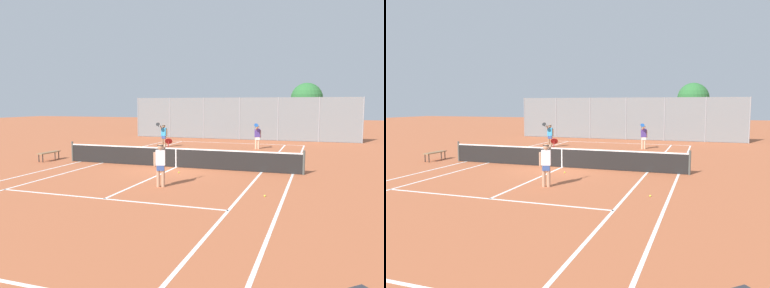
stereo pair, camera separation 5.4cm
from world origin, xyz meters
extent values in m
plane|color=#B25B38|center=(0.00, 0.00, 0.00)|extent=(120.00, 120.00, 0.00)
cube|color=white|center=(0.00, 11.90, 0.00)|extent=(11.00, 0.10, 0.01)
cube|color=white|center=(-5.50, 0.00, 0.00)|extent=(0.10, 23.80, 0.01)
cube|color=white|center=(5.50, 0.00, 0.00)|extent=(0.10, 23.80, 0.01)
cube|color=white|center=(-4.13, 0.00, 0.00)|extent=(0.10, 23.80, 0.01)
cube|color=white|center=(4.13, 0.00, 0.00)|extent=(0.10, 23.80, 0.01)
cube|color=white|center=(0.00, -6.40, 0.00)|extent=(8.26, 0.10, 0.01)
cube|color=white|center=(0.00, 6.40, 0.00)|extent=(8.26, 0.10, 0.01)
cube|color=white|center=(0.00, 0.00, 0.00)|extent=(0.10, 12.80, 0.01)
cylinder|color=#474C47|center=(-5.95, 0.00, 0.53)|extent=(0.10, 0.10, 1.07)
cylinder|color=#474C47|center=(5.95, 0.00, 0.53)|extent=(0.10, 0.10, 1.07)
cube|color=black|center=(0.00, 0.00, 0.46)|extent=(11.90, 0.02, 0.89)
cube|color=white|center=(0.00, 0.00, 0.92)|extent=(11.90, 0.03, 0.06)
cube|color=white|center=(0.00, 0.00, 0.44)|extent=(0.05, 0.03, 0.89)
cylinder|color=tan|center=(0.94, -4.21, 0.41)|extent=(0.13, 0.13, 0.82)
cylinder|color=tan|center=(1.11, -4.16, 0.41)|extent=(0.13, 0.13, 0.82)
cube|color=#334C8C|center=(1.03, -4.19, 0.74)|extent=(0.32, 0.26, 0.24)
cube|color=white|center=(1.03, -4.19, 1.10)|extent=(0.38, 0.29, 0.56)
sphere|color=tan|center=(1.03, -4.19, 1.49)|extent=(0.22, 0.22, 0.22)
cylinder|color=black|center=(1.03, -4.19, 1.56)|extent=(0.23, 0.23, 0.02)
cylinder|color=tan|center=(0.82, -4.25, 1.04)|extent=(0.08, 0.08, 0.52)
cylinder|color=tan|center=(1.11, -4.01, 1.39)|extent=(0.21, 0.46, 0.35)
cylinder|color=maroon|center=(1.15, -3.73, 1.55)|extent=(0.11, 0.25, 0.22)
cylinder|color=maroon|center=(1.12, -3.61, 1.66)|extent=(0.33, 0.27, 0.23)
cylinder|color=#936B4C|center=(-3.81, 7.61, 0.41)|extent=(0.13, 0.13, 0.82)
cylinder|color=#936B4C|center=(-3.99, 7.59, 0.41)|extent=(0.13, 0.13, 0.82)
cube|color=#334C8C|center=(-3.90, 7.60, 0.74)|extent=(0.30, 0.21, 0.24)
cube|color=#3399D8|center=(-3.90, 7.60, 1.10)|extent=(0.36, 0.23, 0.56)
sphere|color=#936B4C|center=(-3.90, 7.60, 1.49)|extent=(0.22, 0.22, 0.22)
cylinder|color=black|center=(-3.90, 7.60, 1.56)|extent=(0.23, 0.23, 0.02)
cylinder|color=#936B4C|center=(-3.68, 7.62, 1.04)|extent=(0.08, 0.08, 0.52)
cylinder|color=#936B4C|center=(-4.02, 7.45, 1.39)|extent=(0.13, 0.46, 0.35)
cylinder|color=black|center=(-4.12, 7.17, 1.55)|extent=(0.06, 0.25, 0.22)
cylinder|color=black|center=(-4.11, 7.05, 1.66)|extent=(0.30, 0.22, 0.23)
cylinder|color=#D8A884|center=(2.63, 8.72, 0.41)|extent=(0.13, 0.13, 0.82)
cylinder|color=#D8A884|center=(2.47, 8.64, 0.41)|extent=(0.13, 0.13, 0.82)
cube|color=white|center=(2.55, 8.68, 0.74)|extent=(0.33, 0.29, 0.24)
cube|color=#4C388C|center=(2.55, 8.68, 1.10)|extent=(0.39, 0.33, 0.56)
sphere|color=#D8A884|center=(2.55, 8.68, 1.49)|extent=(0.22, 0.22, 0.22)
cylinder|color=black|center=(2.55, 8.68, 1.56)|extent=(0.23, 0.23, 0.02)
cylinder|color=#D8A884|center=(2.74, 8.78, 1.04)|extent=(0.08, 0.08, 0.52)
cylinder|color=#D8A884|center=(2.50, 8.50, 1.39)|extent=(0.28, 0.44, 0.35)
cylinder|color=#1E4C99|center=(2.50, 8.21, 1.55)|extent=(0.14, 0.24, 0.22)
cylinder|color=#1E4C99|center=(2.55, 8.10, 1.66)|extent=(0.34, 0.30, 0.23)
sphere|color=#D1DB33|center=(-0.05, 3.02, 0.03)|extent=(0.07, 0.07, 0.07)
sphere|color=#D1DB33|center=(4.16, 2.25, 0.03)|extent=(0.07, 0.07, 0.07)
sphere|color=#D1DB33|center=(0.67, -1.37, 0.03)|extent=(0.07, 0.07, 0.07)
sphere|color=#D1DB33|center=(4.90, -4.43, 0.03)|extent=(0.07, 0.07, 0.07)
cube|color=olive|center=(-7.34, -0.19, 0.44)|extent=(0.36, 1.50, 0.05)
cylinder|color=#262626|center=(-7.22, 0.45, 0.21)|extent=(0.05, 0.05, 0.41)
cylinder|color=#262626|center=(-7.22, -0.82, 0.21)|extent=(0.05, 0.05, 0.41)
cylinder|color=#262626|center=(-7.47, 0.45, 0.21)|extent=(0.05, 0.05, 0.41)
cylinder|color=#262626|center=(-7.47, -0.82, 0.21)|extent=(0.05, 0.05, 0.41)
cylinder|color=gray|center=(-9.72, 15.02, 1.81)|extent=(0.08, 0.08, 3.62)
cylinder|color=gray|center=(-6.48, 15.02, 1.81)|extent=(0.08, 0.08, 3.62)
cylinder|color=gray|center=(-3.24, 15.02, 1.81)|extent=(0.08, 0.08, 3.62)
cylinder|color=gray|center=(0.00, 15.02, 1.81)|extent=(0.08, 0.08, 3.62)
cylinder|color=gray|center=(3.24, 15.02, 1.81)|extent=(0.08, 0.08, 3.62)
cylinder|color=gray|center=(6.48, 15.02, 1.81)|extent=(0.08, 0.08, 3.62)
cylinder|color=gray|center=(9.72, 15.02, 1.81)|extent=(0.08, 0.08, 3.62)
cube|color=slate|center=(0.00, 15.02, 1.81)|extent=(19.44, 0.02, 3.58)
cylinder|color=brown|center=(5.36, 17.91, 1.29)|extent=(0.20, 0.20, 2.57)
sphere|color=#2D6B33|center=(5.36, 17.91, 3.54)|extent=(2.75, 2.75, 2.75)
sphere|color=#2D6B33|center=(5.02, 17.83, 3.19)|extent=(1.77, 1.77, 1.77)
camera|label=1|loc=(6.55, -16.72, 3.08)|focal=35.00mm
camera|label=2|loc=(6.60, -16.70, 3.08)|focal=35.00mm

